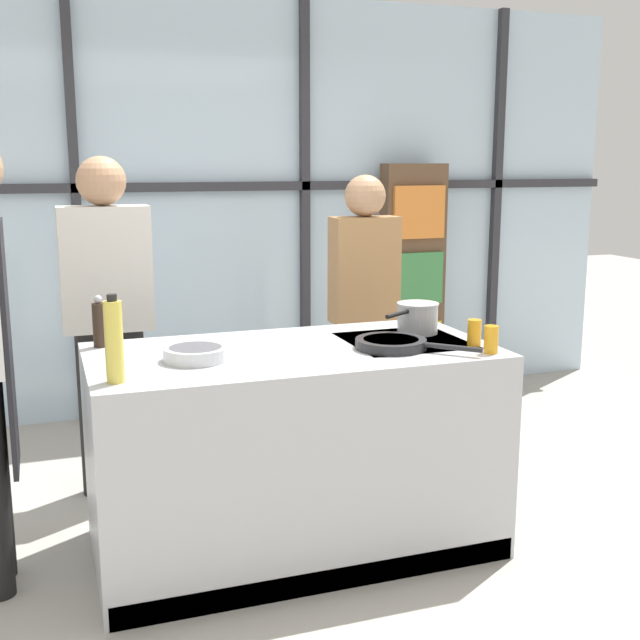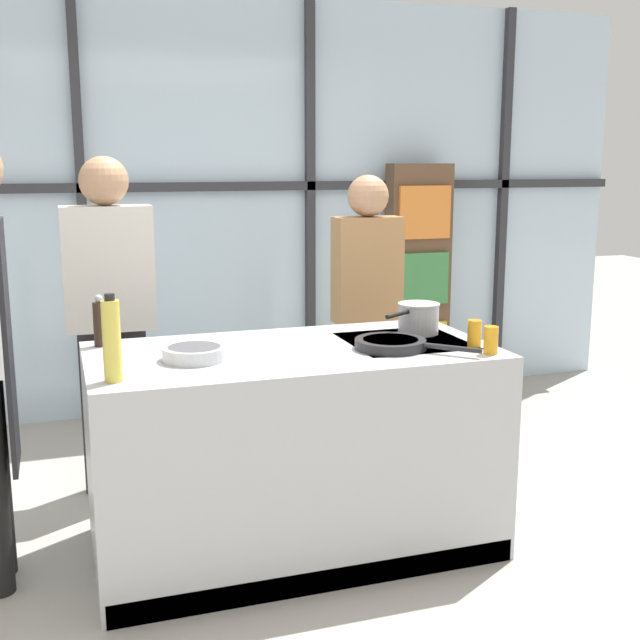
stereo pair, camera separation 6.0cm
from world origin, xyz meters
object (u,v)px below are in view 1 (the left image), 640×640
(oil_bottle, at_px, (114,341))
(juice_glass_far, at_px, (474,333))
(spectator_far_left, at_px, (108,306))
(saucepan, at_px, (417,317))
(white_plate, at_px, (203,346))
(mixing_bowl, at_px, (195,353))
(frying_pan, at_px, (392,343))
(spectator_center_left, at_px, (364,298))
(pepper_grinder, at_px, (99,324))
(juice_glass_near, at_px, (491,339))

(oil_bottle, distance_m, juice_glass_far, 1.55)
(spectator_far_left, height_order, saucepan, spectator_far_left)
(white_plate, distance_m, oil_bottle, 0.62)
(mixing_bowl, relative_size, oil_bottle, 0.80)
(frying_pan, distance_m, mixing_bowl, 0.85)
(frying_pan, xyz_separation_m, saucepan, (0.24, 0.25, 0.05))
(oil_bottle, bearing_deg, spectator_center_left, 38.75)
(saucepan, height_order, oil_bottle, oil_bottle)
(pepper_grinder, relative_size, juice_glass_far, 1.94)
(oil_bottle, relative_size, juice_glass_near, 2.78)
(spectator_center_left, relative_size, juice_glass_near, 13.86)
(oil_bottle, relative_size, juice_glass_far, 2.78)
(spectator_far_left, distance_m, juice_glass_far, 1.83)
(spectator_center_left, relative_size, saucepan, 5.00)
(mixing_bowl, bearing_deg, white_plate, 71.14)
(spectator_center_left, relative_size, juice_glass_far, 13.86)
(white_plate, distance_m, mixing_bowl, 0.22)
(spectator_far_left, relative_size, white_plate, 6.25)
(white_plate, bearing_deg, oil_bottle, -132.98)
(juice_glass_near, distance_m, juice_glass_far, 0.14)
(white_plate, height_order, pepper_grinder, pepper_grinder)
(spectator_far_left, height_order, pepper_grinder, spectator_far_left)
(spectator_center_left, height_order, juice_glass_near, spectator_center_left)
(juice_glass_far, bearing_deg, juice_glass_near, -90.00)
(frying_pan, relative_size, oil_bottle, 1.36)
(saucepan, height_order, pepper_grinder, pepper_grinder)
(white_plate, bearing_deg, spectator_center_left, 34.92)
(spectator_far_left, xyz_separation_m, spectator_center_left, (1.40, 0.00, -0.04))
(mixing_bowl, height_order, juice_glass_far, juice_glass_far)
(oil_bottle, height_order, juice_glass_far, oil_bottle)
(juice_glass_far, bearing_deg, frying_pan, 168.67)
(spectator_far_left, bearing_deg, spectator_center_left, -180.00)
(white_plate, xyz_separation_m, pepper_grinder, (-0.42, 0.17, 0.10))
(spectator_center_left, bearing_deg, pepper_grinder, 21.04)
(spectator_center_left, relative_size, white_plate, 5.89)
(frying_pan, bearing_deg, juice_glass_near, -30.52)
(pepper_grinder, xyz_separation_m, juice_glass_far, (1.55, -0.53, -0.04))
(saucepan, relative_size, mixing_bowl, 1.24)
(mixing_bowl, xyz_separation_m, pepper_grinder, (-0.35, 0.38, 0.07))
(spectator_center_left, height_order, juice_glass_far, spectator_center_left)
(spectator_far_left, xyz_separation_m, saucepan, (1.35, -0.77, -0.00))
(oil_bottle, height_order, juice_glass_near, oil_bottle)
(white_plate, bearing_deg, saucepan, -1.64)
(pepper_grinder, xyz_separation_m, juice_glass_near, (1.55, -0.67, -0.04))
(spectator_far_left, distance_m, juice_glass_near, 1.92)
(saucepan, bearing_deg, pepper_grinder, 172.03)
(mixing_bowl, relative_size, juice_glass_near, 2.23)
(spectator_center_left, bearing_deg, saucepan, 86.59)
(spectator_far_left, bearing_deg, white_plate, 114.51)
(saucepan, relative_size, pepper_grinder, 1.43)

